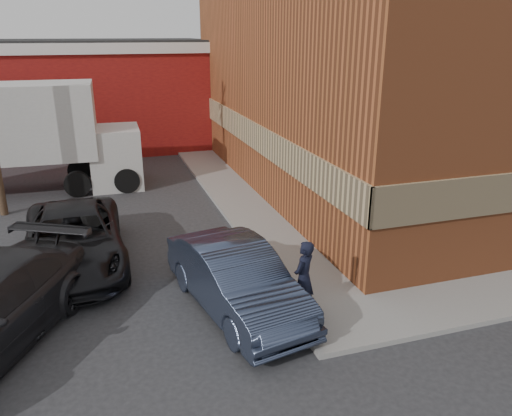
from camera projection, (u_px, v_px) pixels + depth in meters
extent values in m
plane|color=#28282B|center=(306.00, 310.00, 11.37)|extent=(90.00, 90.00, 0.00)
cube|color=#A25029|center=(415.00, 70.00, 20.39)|extent=(14.00, 18.00, 9.00)
cube|color=tan|center=(251.00, 134.00, 19.11)|extent=(0.08, 18.16, 1.00)
cube|color=gray|center=(230.00, 191.00, 19.61)|extent=(1.80, 18.00, 0.12)
cube|color=maroon|center=(58.00, 100.00, 26.78)|extent=(16.00, 8.00, 5.00)
cube|color=silver|center=(51.00, 47.00, 25.86)|extent=(16.30, 8.30, 0.50)
cube|color=black|center=(50.00, 41.00, 25.76)|extent=(16.00, 8.00, 0.10)
imported|color=black|center=(304.00, 278.00, 10.77)|extent=(0.74, 0.70, 1.70)
imported|color=#2E374D|center=(236.00, 279.00, 11.13)|extent=(2.51, 4.90, 1.54)
imported|color=black|center=(73.00, 239.00, 13.27)|extent=(2.69, 5.62, 1.55)
cube|color=silver|center=(4.00, 123.00, 18.64)|extent=(6.59, 2.79, 2.83)
cube|color=silver|center=(124.00, 156.00, 20.28)|extent=(2.02, 2.45, 2.39)
cylinder|color=black|center=(77.00, 184.00, 19.04)|extent=(0.99, 0.35, 0.98)
cylinder|color=black|center=(80.00, 170.00, 21.01)|extent=(0.99, 0.35, 0.98)
cylinder|color=black|center=(127.00, 180.00, 19.53)|extent=(0.99, 0.35, 0.98)
cylinder|color=black|center=(125.00, 167.00, 21.50)|extent=(0.99, 0.35, 0.98)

